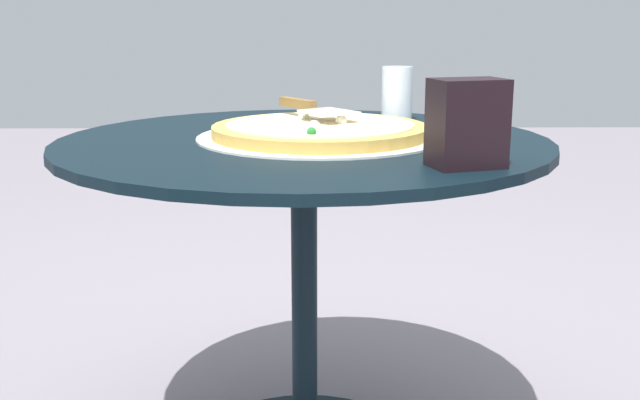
% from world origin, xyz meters
% --- Properties ---
extents(patio_table, '(0.93, 0.93, 0.69)m').
position_xyz_m(patio_table, '(0.00, 0.00, 0.51)').
color(patio_table, black).
rests_on(patio_table, ground).
extents(pizza_on_tray, '(0.47, 0.47, 0.05)m').
position_xyz_m(pizza_on_tray, '(0.03, 0.00, 0.71)').
color(pizza_on_tray, silver).
rests_on(pizza_on_tray, patio_table).
extents(pizza_server, '(0.16, 0.20, 0.02)m').
position_xyz_m(pizza_server, '(0.02, 0.07, 0.74)').
color(pizza_server, silver).
rests_on(pizza_server, pizza_on_tray).
extents(drinking_cup, '(0.07, 0.07, 0.12)m').
position_xyz_m(drinking_cup, '(0.20, 0.25, 0.75)').
color(drinking_cup, silver).
rests_on(drinking_cup, patio_table).
extents(napkin_dispenser, '(0.12, 0.10, 0.13)m').
position_xyz_m(napkin_dispenser, '(0.25, -0.29, 0.76)').
color(napkin_dispenser, black).
rests_on(napkin_dispenser, patio_table).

